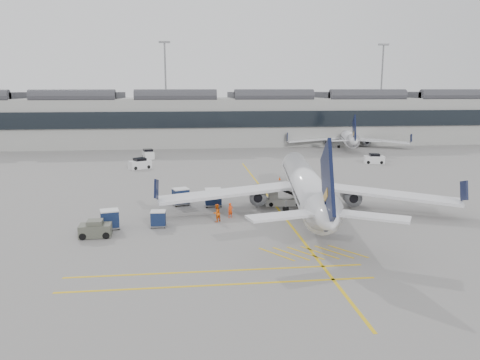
{
  "coord_description": "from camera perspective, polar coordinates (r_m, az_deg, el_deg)",
  "views": [
    {
      "loc": [
        -0.11,
        -42.43,
        13.18
      ],
      "look_at": [
        5.36,
        4.22,
        4.0
      ],
      "focal_mm": 35.0,
      "sensor_mm": 36.0,
      "label": 1
    }
  ],
  "objects": [
    {
      "name": "safety_cone_nose",
      "position": [
        68.84,
        4.87,
        0.19
      ],
      "size": [
        0.35,
        0.35,
        0.49
      ],
      "primitive_type": "cone",
      "color": "#F24C0A",
      "rests_on": "ground"
    },
    {
      "name": "airliner_main",
      "position": [
        51.87,
        8.0,
        -0.6
      ],
      "size": [
        32.38,
        35.6,
        9.5
      ],
      "rotation": [
        0.0,
        0.0,
        -0.14
      ],
      "color": "silver",
      "rests_on": "ground"
    },
    {
      "name": "light_masts",
      "position": [
        128.45,
        -7.53,
        11.55
      ],
      "size": [
        113.0,
        0.6,
        25.45
      ],
      "color": "slate",
      "rests_on": "ground"
    },
    {
      "name": "belt_loader",
      "position": [
        54.21,
        5.19,
        -2.4
      ],
      "size": [
        5.13,
        1.94,
        2.08
      ],
      "rotation": [
        0.0,
        0.0,
        -0.06
      ],
      "color": "beige",
      "rests_on": "ground"
    },
    {
      "name": "apron_markings",
      "position": [
        55.0,
        4.11,
        -2.83
      ],
      "size": [
        0.25,
        60.0,
        0.01
      ],
      "primitive_type": "cube",
      "color": "gold",
      "rests_on": "ground"
    },
    {
      "name": "baggage_cart_a",
      "position": [
        53.29,
        -3.29,
        -2.07
      ],
      "size": [
        1.99,
        1.66,
        2.04
      ],
      "rotation": [
        0.0,
        0.0,
        0.03
      ],
      "color": "gray",
      "rests_on": "ground"
    },
    {
      "name": "baggage_cart_b",
      "position": [
        54.22,
        -7.24,
        -1.96
      ],
      "size": [
        2.24,
        2.03,
        1.96
      ],
      "rotation": [
        0.0,
        0.0,
        0.31
      ],
      "color": "gray",
      "rests_on": "ground"
    },
    {
      "name": "service_van_left",
      "position": [
        80.15,
        -12.1,
        1.93
      ],
      "size": [
        3.94,
        3.3,
        1.81
      ],
      "rotation": [
        0.0,
        0.0,
        0.53
      ],
      "color": "silver",
      "rests_on": "ground"
    },
    {
      "name": "ramp_agent_a",
      "position": [
        48.63,
        -1.18,
        -3.72
      ],
      "size": [
        0.68,
        0.59,
        1.56
      ],
      "primitive_type": "imported",
      "rotation": [
        0.0,
        0.0,
        0.46
      ],
      "color": "#F63F0C",
      "rests_on": "ground"
    },
    {
      "name": "terminal",
      "position": [
        114.58,
        -6.68,
        7.46
      ],
      "size": [
        200.0,
        20.45,
        12.4
      ],
      "color": "#9E9E99",
      "rests_on": "ground"
    },
    {
      "name": "ground",
      "position": [
        44.43,
        -6.28,
        -6.27
      ],
      "size": [
        220.0,
        220.0,
        0.0
      ],
      "primitive_type": "plane",
      "color": "gray",
      "rests_on": "ground"
    },
    {
      "name": "service_van_right",
      "position": [
        87.4,
        16.05,
        2.48
      ],
      "size": [
        3.73,
        2.38,
        1.77
      ],
      "rotation": [
        0.0,
        0.0,
        -0.2
      ],
      "color": "silver",
      "rests_on": "ground"
    },
    {
      "name": "safety_cone_engine",
      "position": [
        51.33,
        11.71,
        -3.74
      ],
      "size": [
        0.39,
        0.39,
        0.54
      ],
      "primitive_type": "cone",
      "color": "#F24C0A",
      "rests_on": "ground"
    },
    {
      "name": "ramp_agent_b",
      "position": [
        47.13,
        -2.86,
        -4.04
      ],
      "size": [
        1.12,
        1.11,
        1.83
      ],
      "primitive_type": "imported",
      "rotation": [
        0.0,
        0.0,
        3.87
      ],
      "color": "#EB590C",
      "rests_on": "ground"
    },
    {
      "name": "baggage_cart_d",
      "position": [
        46.36,
        -15.59,
        -4.58
      ],
      "size": [
        2.08,
        1.84,
        1.89
      ],
      "rotation": [
        0.0,
        0.0,
        0.22
      ],
      "color": "gray",
      "rests_on": "ground"
    },
    {
      "name": "pushback_tug",
      "position": [
        44.42,
        -17.22,
        -5.78
      ],
      "size": [
        2.85,
        1.83,
        1.56
      ],
      "rotation": [
        0.0,
        0.0,
        0.04
      ],
      "color": "#4C4E42",
      "rests_on": "ground"
    },
    {
      "name": "airliner_far",
      "position": [
        110.17,
        12.91,
        5.16
      ],
      "size": [
        27.23,
        30.08,
        8.12
      ],
      "rotation": [
        0.0,
        0.0,
        -0.23
      ],
      "color": "silver",
      "rests_on": "ground"
    },
    {
      "name": "baggage_cart_c",
      "position": [
        46.09,
        -9.93,
        -4.62
      ],
      "size": [
        1.57,
        1.31,
        1.6
      ],
      "rotation": [
        0.0,
        0.0,
        -0.04
      ],
      "color": "gray",
      "rests_on": "ground"
    },
    {
      "name": "service_van_mid",
      "position": [
        91.79,
        -11.14,
        3.11
      ],
      "size": [
        2.63,
        3.89,
        1.82
      ],
      "rotation": [
        0.0,
        0.0,
        1.83
      ],
      "color": "silver",
      "rests_on": "ground"
    }
  ]
}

